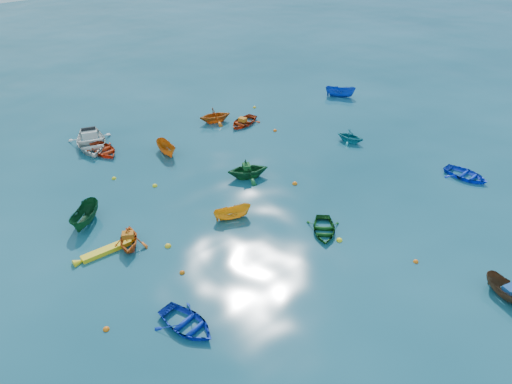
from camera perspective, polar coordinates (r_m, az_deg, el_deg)
ground at (r=31.40m, az=5.64°, el=-4.50°), size 160.00×160.00×0.00m
dinghy_blue_sw at (r=25.69m, az=-7.87°, el=-15.06°), size 3.01×3.71×0.68m
sampan_brown_mid at (r=29.93m, az=26.55°, el=-10.72°), size 1.61×2.88×1.05m
dinghy_blue_se at (r=39.78m, az=22.81°, el=1.54°), size 2.66×3.45×0.66m
dinghy_orange_w at (r=31.00m, az=-14.23°, el=-6.07°), size 3.20×3.35×1.37m
sampan_yellow_mid at (r=32.42m, az=-2.71°, el=-3.00°), size 2.65×1.74×0.96m
dinghy_green_e at (r=31.48m, az=7.73°, el=-4.55°), size 3.51×3.58×0.61m
dinghy_cyan_se at (r=42.47m, az=10.66°, el=5.67°), size 2.59×2.79×1.21m
sampan_orange_n at (r=40.55m, az=-10.14°, el=4.36°), size 1.37×2.87×1.07m
dinghy_green_n at (r=36.69m, az=-0.93°, el=1.68°), size 3.77×3.56×1.57m
dinghy_red_ne at (r=44.87m, az=-1.47°, el=7.76°), size 3.75×3.18×0.66m
sampan_blue_far at (r=51.55m, az=9.56°, el=10.72°), size 2.72×3.02×1.15m
dinghy_red_far at (r=41.86m, az=-16.97°, el=4.33°), size 2.53×3.40×0.68m
dinghy_orange_far at (r=45.41m, az=-4.68°, el=7.97°), size 3.38×3.12×1.48m
sampan_green_far at (r=33.73m, az=-18.77°, el=-3.39°), size 3.10×3.15×1.24m
kayak_yellow at (r=30.94m, az=-16.68°, el=-6.60°), size 3.69×0.59×0.37m
motorboat_white at (r=43.13m, az=-18.26°, el=4.95°), size 4.82×5.75×1.62m
tarp_blue_a at (r=29.43m, az=27.10°, el=-9.88°), size 0.83×0.70×0.35m
tarp_orange_a at (r=30.53m, az=-14.44°, el=-4.77°), size 0.83×0.76×0.32m
tarp_green_b at (r=36.19m, az=-1.09°, el=2.95°), size 0.74×0.83×0.33m
tarp_orange_b at (r=44.59m, az=-1.55°, el=8.28°), size 0.68×0.78×0.32m
buoy_or_a at (r=26.41m, az=-16.73°, el=-14.83°), size 0.33×0.33×0.33m
buoy_ye_a at (r=30.93m, az=9.50°, el=-5.50°), size 0.38×0.38×0.38m
buoy_or_b at (r=30.41m, az=17.79°, el=-7.62°), size 0.31×0.31×0.31m
buoy_ye_b at (r=30.53m, az=-10.02°, el=-6.15°), size 0.39×0.39×0.39m
buoy_or_c at (r=28.57m, az=-8.43°, el=-9.14°), size 0.31×0.31×0.31m
buoy_ye_c at (r=36.37m, az=-11.48°, el=0.66°), size 0.36×0.36×0.36m
buoy_or_d at (r=35.99m, az=4.46°, el=0.90°), size 0.38×0.38×0.38m
buoy_ye_d at (r=37.96m, az=-15.92°, el=1.46°), size 0.34×0.34×0.34m
buoy_or_e at (r=43.64m, az=2.18°, el=6.99°), size 0.34×0.34×0.34m
buoy_ye_e at (r=48.23m, az=-0.17°, el=9.61°), size 0.31×0.31×0.31m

